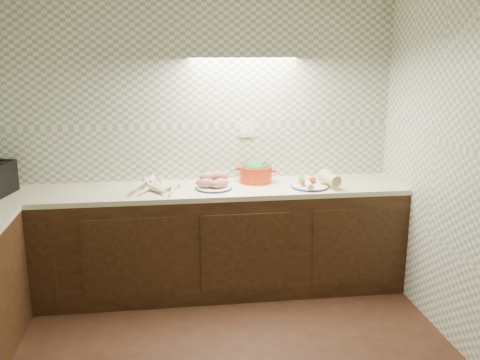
{
  "coord_description": "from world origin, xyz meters",
  "views": [
    {
      "loc": [
        -0.11,
        -2.7,
        2.04
      ],
      "look_at": [
        0.42,
        1.25,
        1.02
      ],
      "focal_mm": 40.0,
      "sensor_mm": 36.0,
      "label": 1
    }
  ],
  "objects": [
    {
      "name": "parsnip_pile",
      "position": [
        -0.25,
        1.47,
        0.93
      ],
      "size": [
        0.35,
        0.44,
        0.08
      ],
      "color": "beige",
      "rests_on": "counter"
    },
    {
      "name": "onion_bowl",
      "position": [
        0.21,
        1.62,
        0.95
      ],
      "size": [
        0.16,
        0.16,
        0.13
      ],
      "color": "black",
      "rests_on": "counter"
    },
    {
      "name": "sweet_potato_plate",
      "position": [
        0.23,
        1.47,
        0.95
      ],
      "size": [
        0.3,
        0.3,
        0.14
      ],
      "rotation": [
        0.0,
        0.0,
        -0.1
      ],
      "color": "#161C3C",
      "rests_on": "counter"
    },
    {
      "name": "counter",
      "position": [
        -0.68,
        0.68,
        0.45
      ],
      "size": [
        3.6,
        3.6,
        0.9
      ],
      "color": "black",
      "rests_on": "ground"
    },
    {
      "name": "dutch_oven",
      "position": [
        0.6,
        1.63,
        0.99
      ],
      "size": [
        0.36,
        0.36,
        0.19
      ],
      "rotation": [
        0.0,
        0.0,
        -0.38
      ],
      "color": "#B52D10",
      "rests_on": "counter"
    },
    {
      "name": "room",
      "position": [
        0.0,
        0.0,
        1.63
      ],
      "size": [
        3.6,
        3.6,
        2.6
      ],
      "color": "black",
      "rests_on": "ground"
    },
    {
      "name": "veg_plate",
      "position": [
        1.08,
        1.42,
        0.95
      ],
      "size": [
        0.37,
        0.34,
        0.14
      ],
      "rotation": [
        0.0,
        0.0,
        0.08
      ],
      "color": "#161C3C",
      "rests_on": "counter"
    }
  ]
}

